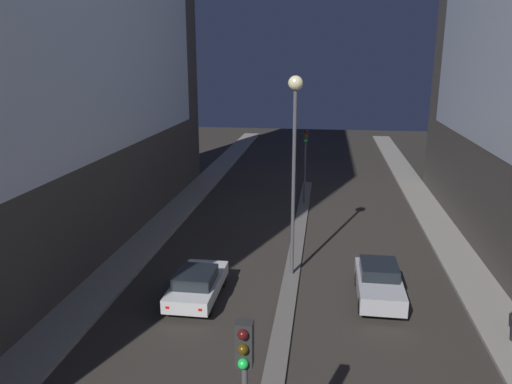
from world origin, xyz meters
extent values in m
cube|color=#66605B|center=(0.00, 18.09, 0.06)|extent=(0.72, 34.18, 0.11)
cube|color=#2D2D2D|center=(0.00, 4.35, 4.72)|extent=(0.32, 0.28, 0.90)
sphere|color=#4C0F0F|center=(0.00, 4.17, 5.02)|extent=(0.20, 0.20, 0.20)
sphere|color=#4C380A|center=(0.00, 4.17, 4.72)|extent=(0.20, 0.20, 0.20)
sphere|color=#1EEA4C|center=(0.00, 4.17, 4.42)|extent=(0.20, 0.20, 0.20)
cylinder|color=#4C4C51|center=(0.00, 29.39, 2.19)|extent=(0.12, 0.12, 4.16)
cube|color=#2D2D2D|center=(0.00, 29.39, 4.72)|extent=(0.32, 0.28, 0.90)
sphere|color=#4C0F0F|center=(0.00, 29.21, 5.02)|extent=(0.20, 0.20, 0.20)
sphere|color=#4C380A|center=(0.00, 29.21, 4.72)|extent=(0.20, 0.20, 0.20)
sphere|color=#1EEA4C|center=(0.00, 29.21, 4.42)|extent=(0.20, 0.20, 0.20)
cylinder|color=#4C4C51|center=(0.00, 17.62, 4.34)|extent=(0.16, 0.16, 8.45)
sphere|color=#F9EAB2|center=(0.00, 17.62, 8.75)|extent=(0.63, 0.63, 0.63)
cube|color=silver|center=(-3.74, 14.83, 0.60)|extent=(1.83, 4.10, 0.56)
cube|color=black|center=(-3.74, 14.52, 1.12)|extent=(1.55, 1.85, 0.49)
cube|color=red|center=(-4.38, 12.78, 0.63)|extent=(0.14, 0.04, 0.10)
cube|color=red|center=(-3.11, 12.78, 0.63)|extent=(0.14, 0.04, 0.10)
cylinder|color=black|center=(-4.55, 16.10, 0.32)|extent=(0.22, 0.64, 0.64)
cylinder|color=black|center=(-2.94, 16.10, 0.32)|extent=(0.22, 0.64, 0.64)
cylinder|color=black|center=(-4.55, 13.56, 0.32)|extent=(0.22, 0.64, 0.64)
cylinder|color=black|center=(-2.94, 13.56, 0.32)|extent=(0.22, 0.64, 0.64)
cube|color=#B2B2B7|center=(3.74, 15.79, 0.67)|extent=(1.77, 4.08, 0.69)
cube|color=black|center=(3.74, 16.10, 1.26)|extent=(1.51, 1.84, 0.49)
cube|color=red|center=(3.12, 17.83, 0.70)|extent=(0.14, 0.04, 0.10)
cube|color=red|center=(4.36, 17.83, 0.70)|extent=(0.14, 0.04, 0.10)
cylinder|color=black|center=(2.97, 17.06, 0.32)|extent=(0.22, 0.64, 0.64)
cylinder|color=black|center=(4.52, 17.06, 0.32)|extent=(0.22, 0.64, 0.64)
cylinder|color=black|center=(2.97, 14.53, 0.32)|extent=(0.22, 0.64, 0.64)
cylinder|color=black|center=(4.52, 14.53, 0.32)|extent=(0.22, 0.64, 0.64)
camera|label=1|loc=(1.35, -3.66, 9.84)|focal=35.00mm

